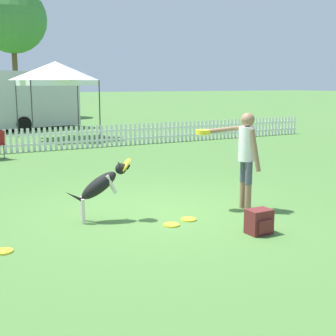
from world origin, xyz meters
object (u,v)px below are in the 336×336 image
Objects in this scene: equipment_trailer at (23,99)px; frisbee_near_dog at (3,251)px; frisbee_near_handler at (171,225)px; backpack_on_grass at (259,222)px; tree_left_grove at (12,19)px; canopy_tent_main at (56,74)px; handler_person at (244,149)px; leaping_dog at (102,184)px; frisbee_midfield at (189,219)px.

frisbee_near_dog is at bearing -117.56° from equipment_trailer.
frisbee_near_handler is 16.96m from equipment_trailer.
tree_left_grove is at bearing 85.48° from backpack_on_grass.
canopy_tent_main reaches higher than frisbee_near_dog.
equipment_trailer reaches higher than frisbee_near_dog.
handler_person is 16.62m from equipment_trailer.
leaping_dog is 1.46m from frisbee_midfield.
leaping_dog is 16.28m from equipment_trailer.
frisbee_near_handler is 1.00× the size of frisbee_near_dog.
frisbee_near_dog is at bearing -102.09° from tree_left_grove.
frisbee_midfield is (2.81, 0.06, 0.00)m from frisbee_near_dog.
canopy_tent_main reaches higher than leaping_dog.
handler_person is 1.57× the size of leaping_dog.
frisbee_near_handler is at bearing -96.71° from tree_left_grove.
tree_left_grove is at bearing 83.29° from frisbee_near_handler.
canopy_tent_main is (4.22, 12.04, 2.49)m from frisbee_near_dog.
backpack_on_grass is (-0.62, -1.17, -0.86)m from handler_person.
leaping_dog is 2.44m from backpack_on_grass.
backpack_on_grass is at bearing -94.52° from tree_left_grove.
frisbee_near_handler is 0.70× the size of backpack_on_grass.
leaping_dog is 1.25m from frisbee_near_handler.
equipment_trailer is at bearing 76.73° from frisbee_near_dog.
backpack_on_grass is at bearing -106.31° from equipment_trailer.
tree_left_grove is (2.98, 25.29, 6.09)m from frisbee_near_handler.
handler_person is at bearing 5.01° from frisbee_midfield.
tree_left_grove reaches higher than leaping_dog.
leaping_dog is 0.18× the size of equipment_trailer.
frisbee_near_dog is 0.70× the size of backpack_on_grass.
equipment_trailer is (0.01, 16.61, 0.38)m from handler_person.
handler_person reaches higher than frisbee_midfield.
handler_person is 6.59× the size of frisbee_near_dog.
leaping_dog is 2.94× the size of backpack_on_grass.
canopy_tent_main is (0.89, 13.04, 2.33)m from backpack_on_grass.
handler_person is 0.20× the size of tree_left_grove.
canopy_tent_main is 0.52× the size of equipment_trailer.
frisbee_near_dog is 2.81m from frisbee_midfield.
leaping_dog is at bearing -102.93° from canopy_tent_main.
tree_left_grove is (1.45, 8.46, 4.69)m from equipment_trailer.
frisbee_near_dog is 0.04× the size of equipment_trailer.
handler_person is 1.53m from frisbee_midfield.
backpack_on_grass is at bearing -63.99° from frisbee_midfield.
equipment_trailer is at bearing 84.82° from frisbee_near_handler.
handler_person is 0.55× the size of canopy_tent_main.
canopy_tent_main is at bearing 81.57° from frisbee_near_handler.
canopy_tent_main is at bearing 11.72° from handler_person.
tree_left_grove reaches higher than frisbee_midfield.
frisbee_near_dog is 17.29m from equipment_trailer.
equipment_trailer reaches higher than frisbee_near_handler.
leaping_dog reaches higher than frisbee_near_dog.
equipment_trailer is (0.63, 17.78, 1.24)m from backpack_on_grass.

